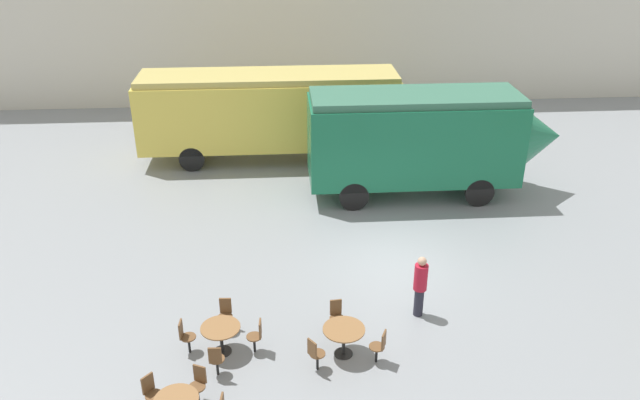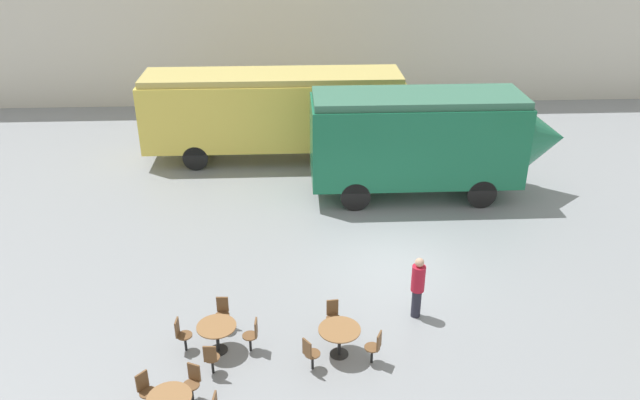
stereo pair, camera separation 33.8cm
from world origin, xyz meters
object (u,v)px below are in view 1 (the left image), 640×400
streamlined_locomotive (431,137)px  cafe_chair_0 (185,335)px  visitor_person (420,284)px  cafe_table_mid (344,333)px  passenger_coach_vintage (270,110)px  cafe_table_near (221,332)px

streamlined_locomotive → cafe_chair_0: 11.20m
cafe_chair_0 → visitor_person: (5.71, 1.06, 0.42)m
cafe_chair_0 → visitor_person: bearing=13.8°
visitor_person → cafe_table_mid: bearing=-146.1°
passenger_coach_vintage → cafe_table_mid: (1.69, -12.14, -1.42)m
cafe_table_near → visitor_person: 5.01m
visitor_person → passenger_coach_vintage: bearing=109.2°
streamlined_locomotive → visitor_person: bearing=-104.5°
passenger_coach_vintage → streamlined_locomotive: size_ratio=1.15×
cafe_table_near → cafe_chair_0: (-0.83, 0.05, -0.07)m
cafe_table_mid → visitor_person: 2.49m
passenger_coach_vintage → cafe_table_mid: passenger_coach_vintage is taller
cafe_table_mid → cafe_table_near: bearing=174.5°
passenger_coach_vintage → visitor_person: passenger_coach_vintage is taller
streamlined_locomotive → cafe_table_mid: size_ratio=8.96×
streamlined_locomotive → cafe_chair_0: (-7.54, -8.13, -1.62)m
cafe_table_mid → streamlined_locomotive: bearing=65.4°
passenger_coach_vintage → cafe_table_near: (-1.14, -11.86, -1.45)m
streamlined_locomotive → visitor_person: streamlined_locomotive is taller
cafe_table_mid → cafe_chair_0: cafe_chair_0 is taller
streamlined_locomotive → cafe_chair_0: streamlined_locomotive is taller
visitor_person → cafe_chair_0: bearing=-169.5°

